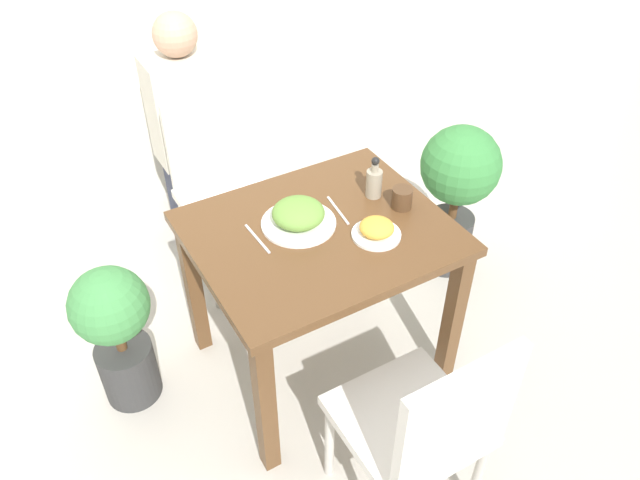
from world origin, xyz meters
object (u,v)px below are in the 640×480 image
object	(u,v)px
side_plate	(377,230)
food_plate	(298,215)
potted_plant_right	(458,184)
drink_cup	(402,198)
chair_far	(222,182)
sauce_bottle	(374,181)
potted_plant_left	(116,329)
chair_near	(425,426)
person_figure	(190,132)

from	to	relation	value
side_plate	food_plate	bearing A→B (deg)	136.90
potted_plant_right	drink_cup	bearing A→B (deg)	-154.27
side_plate	potted_plant_right	size ratio (longest dim) A/B	0.23
chair_far	potted_plant_right	distance (m)	1.09
side_plate	sauce_bottle	bearing A→B (deg)	58.76
side_plate	potted_plant_left	distance (m)	1.04
sauce_bottle	potted_plant_left	distance (m)	1.12
chair_near	drink_cup	world-z (taller)	chair_near
potted_plant_right	chair_far	bearing A→B (deg)	149.37
potted_plant_left	food_plate	bearing A→B (deg)	-13.89
chair_near	drink_cup	size ratio (longest dim) A/B	10.96
side_plate	drink_cup	xyz separation A→B (m)	(0.18, 0.10, 0.01)
side_plate	drink_cup	world-z (taller)	drink_cup
chair_far	side_plate	xyz separation A→B (m)	(0.23, -0.90, 0.25)
side_plate	potted_plant_right	bearing A→B (deg)	26.46
person_figure	chair_far	bearing A→B (deg)	-88.34
chair_far	food_plate	world-z (taller)	chair_far
chair_far	side_plate	distance (m)	0.97
drink_cup	person_figure	world-z (taller)	person_figure
potted_plant_right	food_plate	bearing A→B (deg)	-170.34
drink_cup	sauce_bottle	xyz separation A→B (m)	(-0.05, 0.11, 0.02)
chair_near	person_figure	size ratio (longest dim) A/B	0.75
food_plate	person_figure	distance (m)	1.08
chair_near	potted_plant_left	xyz separation A→B (m)	(-0.69, 0.97, -0.12)
potted_plant_left	potted_plant_right	xyz separation A→B (m)	(1.61, -0.02, 0.11)
sauce_bottle	potted_plant_right	bearing A→B (deg)	13.64
chair_near	chair_far	distance (m)	1.51
chair_near	person_figure	world-z (taller)	person_figure
food_plate	potted_plant_left	size ratio (longest dim) A/B	0.42
food_plate	sauce_bottle	size ratio (longest dim) A/B	1.59
food_plate	potted_plant_right	world-z (taller)	food_plate
potted_plant_left	chair_far	bearing A→B (deg)	38.66
sauce_bottle	person_figure	size ratio (longest dim) A/B	0.15
sauce_bottle	potted_plant_right	xyz separation A→B (m)	(0.58, 0.14, -0.30)
chair_far	sauce_bottle	size ratio (longest dim) A/B	5.12
chair_near	food_plate	world-z (taller)	chair_near
food_plate	side_plate	xyz separation A→B (m)	(0.21, -0.19, -0.01)
food_plate	side_plate	bearing A→B (deg)	-43.10
drink_cup	potted_plant_left	world-z (taller)	drink_cup
side_plate	person_figure	xyz separation A→B (m)	(-0.24, 1.26, -0.17)
chair_far	potted_plant_left	xyz separation A→B (m)	(-0.67, -0.54, -0.12)
chair_near	drink_cup	distance (m)	0.85
person_figure	potted_plant_left	bearing A→B (deg)	-126.50
potted_plant_left	potted_plant_right	size ratio (longest dim) A/B	0.84
chair_far	side_plate	world-z (taller)	chair_far
potted_plant_left	person_figure	size ratio (longest dim) A/B	0.56
chair_near	sauce_bottle	xyz separation A→B (m)	(0.34, 0.82, 0.29)
drink_cup	sauce_bottle	world-z (taller)	sauce_bottle
chair_near	potted_plant_right	xyz separation A→B (m)	(0.92, 0.96, -0.01)
sauce_bottle	person_figure	world-z (taller)	person_figure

